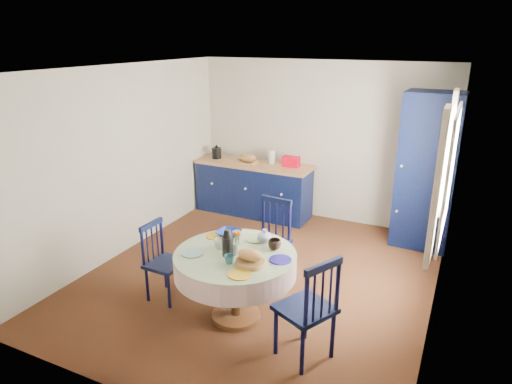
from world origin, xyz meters
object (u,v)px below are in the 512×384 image
Objects in this scene: chair_left at (163,261)px; cobalt_bowl at (229,234)px; dining_table at (236,264)px; mug_c at (275,245)px; chair_far at (270,240)px; mug_a at (220,244)px; kitchen_counter at (253,188)px; mug_d at (237,236)px; pantry_cabinet at (427,172)px; mug_b at (229,259)px; chair_right at (309,308)px.

chair_left is 3.44× the size of cobalt_bowl.
mug_c is (0.31, 0.26, 0.17)m from dining_table.
chair_far is (0.90, 0.91, 0.05)m from chair_left.
dining_table is 0.26m from mug_a.
chair_left is (0.22, -2.77, 0.00)m from kitchen_counter.
chair_far is 7.62× the size of mug_a.
dining_table reaches higher than mug_d.
chair_left is at bearing -129.04° from pantry_cabinet.
mug_a is 0.34m from mug_b.
kitchen_counter is 3.69m from chair_right.
chair_far is at bearing -127.55° from pantry_cabinet.
pantry_cabinet reaches higher than chair_far.
chair_left is 1.29m from chair_far.
dining_table is at bearing -82.92° from chair_far.
mug_b is (0.07, -1.15, 0.29)m from chair_far.
cobalt_bowl is at bearing 127.88° from dining_table.
chair_far is 9.86× the size of mug_d.
mug_d is at bearing -92.99° from chair_right.
mug_b is 0.36× the size of cobalt_bowl.
chair_left reaches higher than mug_b.
pantry_cabinet is 2.06× the size of chair_right.
pantry_cabinet is 1.73× the size of dining_table.
mug_d is 0.39× the size of cobalt_bowl.
cobalt_bowl is at bearing -69.37° from kitchen_counter.
dining_table is at bearing 100.99° from mug_b.
kitchen_counter is 14.54× the size of mug_c.
chair_left is (-0.93, 0.02, -0.18)m from dining_table.
pantry_cabinet is 2.42× the size of chair_left.
kitchen_counter is 2.17m from chair_far.
pantry_cabinet is 8.30× the size of cobalt_bowl.
kitchen_counter reaches higher than mug_b.
pantry_cabinet is 2.44m from chair_far.
chair_right is at bearing -98.81° from pantry_cabinet.
cobalt_bowl is at bearing -62.47° from chair_left.
cobalt_bowl is at bearing -123.49° from pantry_cabinet.
chair_right is at bearing -4.73° from mug_b.
mug_b is at bearing -61.23° from cobalt_bowl.
chair_far is at bearing -116.35° from chair_right.
dining_table is 0.94m from chair_far.
dining_table is 1.19× the size of chair_right.
chair_left is 6.62× the size of mug_c.
mug_a is (-1.71, -2.71, -0.27)m from pantry_cabinet.
mug_a reaches higher than mug_b.
pantry_cabinet is at bearing 54.77° from chair_far.
mug_a is at bearing -119.31° from pantry_cabinet.
kitchen_counter is 19.32× the size of mug_d.
kitchen_counter is 1.57× the size of dining_table.
chair_far is 1.52m from chair_right.
mug_c is 0.52× the size of cobalt_bowl.
kitchen_counter is 2.73m from pantry_cabinet.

